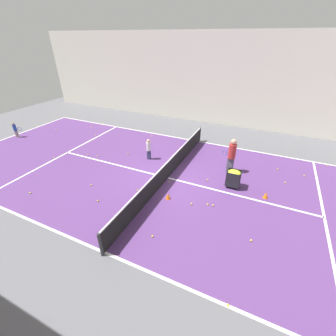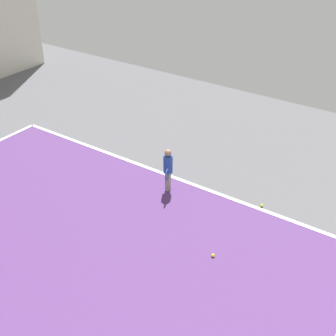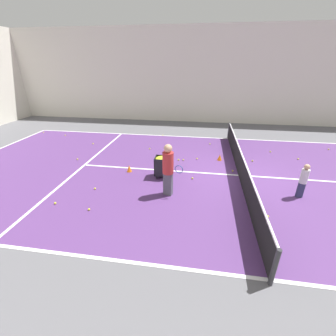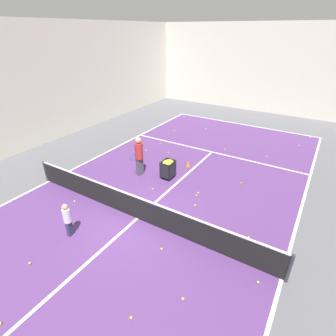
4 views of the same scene
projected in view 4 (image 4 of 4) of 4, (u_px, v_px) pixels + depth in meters
The scene contains 41 objects.
ground_plane at pixel (137, 218), 9.30m from camera, with size 36.08×36.08×0.00m, color #5B5B60.
court_playing_area at pixel (137, 218), 9.30m from camera, with size 9.75×24.20×0.00m.
line_baseline_far at pixel (243, 124), 18.38m from camera, with size 9.75×0.10×0.00m, color white.
line_sideline_left at pixel (49, 181), 11.56m from camera, with size 0.10×24.20×0.00m, color white.
line_sideline_right at pixel (282, 279), 7.04m from camera, with size 0.10×24.20×0.00m, color white.
line_service_far at pixel (212, 152), 14.29m from camera, with size 9.75×0.10×0.00m, color white.
line_centre_service at pixel (137, 218), 9.30m from camera, with size 0.10×13.31×0.00m, color white.
hall_enclosure_far at pixel (265, 69), 19.88m from camera, with size 17.64×0.15×6.44m.
tennis_net at pixel (137, 207), 9.07m from camera, with size 10.05×0.10×0.95m.
coach_at_net at pixel (139, 154), 11.62m from camera, with size 0.45×0.73×1.82m.
child_midcourt at pixel (67, 218), 8.24m from camera, with size 0.27×0.27×1.21m.
ball_cart at pixel (168, 166), 11.54m from camera, with size 0.50×0.61×0.86m.
training_cone_0 at pixel (183, 219), 9.06m from camera, with size 0.21×0.21×0.28m, color orange.
training_cone_1 at pixel (188, 164), 12.74m from camera, with size 0.20×0.20×0.29m, color orange.
tennis_ball_0 at pixel (30, 263), 7.48m from camera, with size 0.07×0.07×0.07m, color yellow.
tennis_ball_1 at pixel (148, 132), 16.96m from camera, with size 0.07×0.07×0.07m, color yellow.
tennis_ball_3 at pixel (148, 217), 9.29m from camera, with size 0.07×0.07×0.07m, color yellow.
tennis_ball_6 at pixel (310, 138), 16.08m from camera, with size 0.07×0.07×0.07m, color yellow.
tennis_ball_7 at pixel (168, 153), 14.12m from camera, with size 0.07×0.07×0.07m, color yellow.
tennis_ball_9 at pixel (197, 196), 10.51m from camera, with size 0.07×0.07×0.07m, color yellow.
tennis_ball_11 at pixel (198, 193), 10.68m from camera, with size 0.07×0.07×0.07m, color yellow.
tennis_ball_12 at pixel (183, 299), 6.49m from camera, with size 0.07×0.07×0.07m, color yellow.
tennis_ball_14 at pixel (302, 204), 10.00m from camera, with size 0.07×0.07×0.07m, color yellow.
tennis_ball_15 at pixel (153, 189), 10.94m from camera, with size 0.07×0.07×0.07m, color yellow.
tennis_ball_16 at pixel (75, 201), 10.15m from camera, with size 0.07×0.07×0.07m, color yellow.
tennis_ball_17 at pixel (146, 150), 14.40m from camera, with size 0.07×0.07×0.07m, color yellow.
tennis_ball_18 at pixel (195, 205), 9.92m from camera, with size 0.07×0.07×0.07m, color yellow.
tennis_ball_19 at pixel (258, 282), 6.92m from camera, with size 0.07×0.07×0.07m, color yellow.
tennis_ball_20 at pixel (241, 183), 11.35m from camera, with size 0.07×0.07×0.07m, color yellow.
tennis_ball_21 at pixel (0, 324), 5.95m from camera, with size 0.07×0.07×0.07m, color yellow.
tennis_ball_22 at pixel (248, 237), 8.41m from camera, with size 0.07×0.07×0.07m, color yellow.
tennis_ball_23 at pixel (299, 146), 14.94m from camera, with size 0.07×0.07×0.07m, color yellow.
tennis_ball_24 at pixel (131, 318), 6.07m from camera, with size 0.07×0.07×0.07m, color yellow.
tennis_ball_25 at pixel (174, 131), 17.17m from camera, with size 0.07×0.07×0.07m, color yellow.
tennis_ball_26 at pixel (162, 249), 7.96m from camera, with size 0.07×0.07×0.07m, color yellow.
tennis_ball_29 at pixel (267, 157), 13.70m from camera, with size 0.07×0.07×0.07m, color yellow.
tennis_ball_32 at pixel (161, 143), 15.26m from camera, with size 0.07×0.07×0.07m, color yellow.
tennis_ball_33 at pixel (184, 117), 19.87m from camera, with size 0.07×0.07×0.07m, color yellow.
tennis_ball_34 at pixel (225, 149), 14.51m from camera, with size 0.07×0.07×0.07m, color yellow.
tennis_ball_37 at pixel (206, 129), 17.51m from camera, with size 0.07×0.07×0.07m, color yellow.
tennis_ball_38 at pixel (211, 117), 19.88m from camera, with size 0.07×0.07×0.07m, color yellow.
Camera 4 is at (4.79, -5.69, 5.96)m, focal length 28.00 mm.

